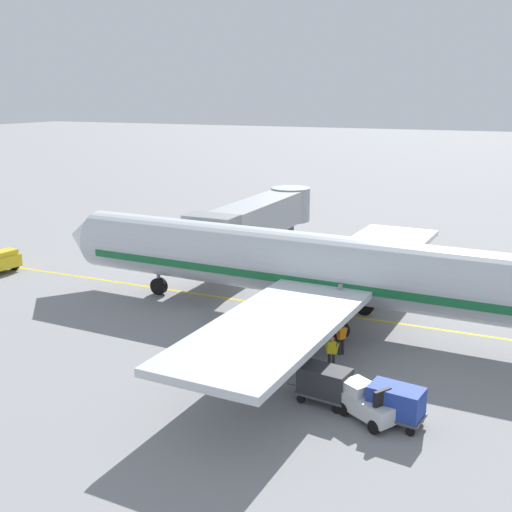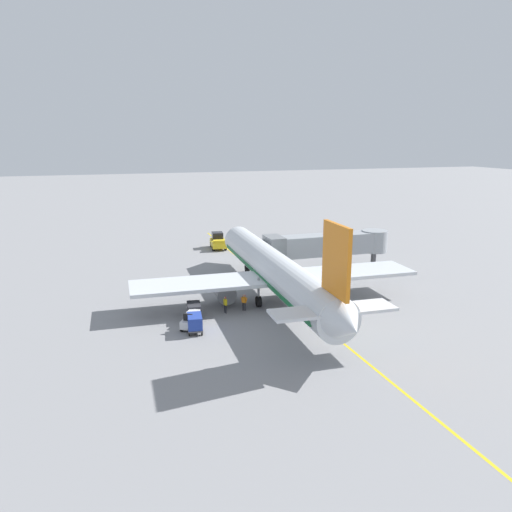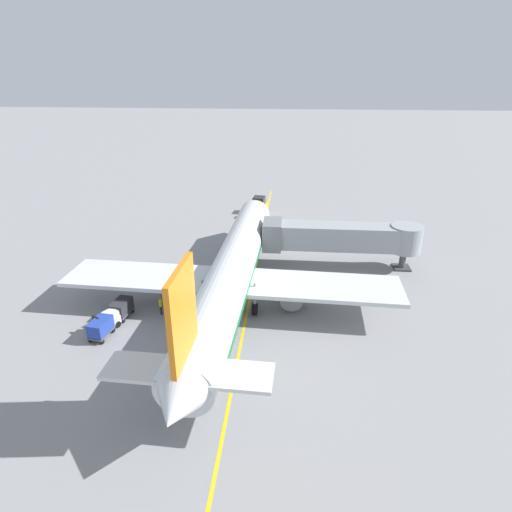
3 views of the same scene
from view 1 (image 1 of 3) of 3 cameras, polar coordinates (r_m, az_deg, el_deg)
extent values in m
plane|color=gray|center=(37.99, 7.87, -5.32)|extent=(400.00, 400.00, 0.00)
cube|color=gold|center=(37.99, 7.87, -5.32)|extent=(0.24, 80.00, 0.01)
cylinder|color=silver|center=(35.93, 5.83, -0.92)|extent=(4.96, 32.12, 3.70)
cube|color=#196B38|center=(36.06, 5.81, -1.63)|extent=(4.89, 29.56, 0.44)
cone|color=silver|center=(44.84, -15.13, 1.74)|extent=(3.72, 2.54, 3.63)
cube|color=black|center=(43.54, -13.41, 2.35)|extent=(2.82, 1.21, 0.60)
cube|color=silver|center=(35.78, 7.30, -2.11)|extent=(30.18, 6.38, 0.36)
cylinder|color=gray|center=(31.62, 2.45, -6.65)|extent=(2.12, 3.28, 2.00)
cylinder|color=gray|center=(41.38, 8.78, -1.68)|extent=(2.12, 3.28, 2.00)
cylinder|color=black|center=(41.85, -8.73, -2.69)|extent=(0.49, 1.12, 1.10)
cylinder|color=gray|center=(41.43, -8.81, -0.64)|extent=(0.24, 0.24, 2.00)
cylinder|color=black|center=(34.08, 7.46, -6.68)|extent=(0.49, 1.12, 1.10)
cylinder|color=gray|center=(33.56, 7.55, -4.21)|extent=(0.24, 0.24, 2.00)
cylinder|color=black|center=(38.21, 9.78, -4.41)|extent=(0.49, 1.12, 1.10)
cylinder|color=gray|center=(37.74, 9.88, -2.18)|extent=(0.24, 0.24, 2.00)
cube|color=#93999E|center=(47.99, -0.19, 3.31)|extent=(14.99, 2.80, 2.60)
cube|color=slate|center=(42.14, -4.01, 1.70)|extent=(2.00, 3.50, 2.99)
cylinder|color=#93999E|center=(54.77, 3.11, 4.68)|extent=(3.36, 3.36, 2.86)
cylinder|color=#4C4C51|center=(55.23, 3.07, 2.23)|extent=(0.70, 0.70, 2.19)
cube|color=#38383A|center=(55.45, 3.06, 1.21)|extent=(1.80, 1.80, 0.16)
cube|color=gold|center=(49.55, -21.82, 0.24)|extent=(1.99, 1.32, 0.36)
cylinder|color=black|center=(50.43, -20.94, -0.71)|extent=(0.44, 0.84, 0.80)
cube|color=silver|center=(26.41, 10.12, -13.15)|extent=(2.31, 2.76, 0.70)
cube|color=silver|center=(26.59, 9.12, -11.53)|extent=(1.41, 1.42, 0.44)
cube|color=black|center=(25.68, 11.29, -12.37)|extent=(0.80, 0.57, 0.64)
cylinder|color=black|center=(26.19, 9.99, -11.79)|extent=(0.20, 0.27, 0.54)
cylinder|color=black|center=(26.79, 7.90, -13.48)|extent=(0.46, 0.58, 0.56)
cylinder|color=black|center=(27.46, 9.61, -12.82)|extent=(0.46, 0.58, 0.56)
cylinder|color=black|center=(25.70, 10.61, -14.89)|extent=(0.46, 0.58, 0.56)
cylinder|color=black|center=(26.39, 12.32, -14.15)|extent=(0.46, 0.58, 0.56)
cube|color=#4C4C51|center=(27.61, 6.17, -12.20)|extent=(1.59, 2.36, 0.12)
cube|color=#2D2D33|center=(27.34, 6.21, -11.06)|extent=(1.51, 2.24, 1.10)
cylinder|color=#4C4C51|center=(28.21, 3.48, -11.55)|extent=(0.16, 0.70, 0.07)
cylinder|color=black|center=(27.61, 4.06, -12.71)|extent=(0.17, 0.37, 0.36)
cylinder|color=black|center=(28.49, 5.15, -11.83)|extent=(0.17, 0.37, 0.36)
cylinder|color=black|center=(26.97, 7.23, -13.50)|extent=(0.17, 0.37, 0.36)
cylinder|color=black|center=(27.86, 8.23, -12.56)|extent=(0.17, 0.37, 0.36)
cube|color=#4C4C51|center=(26.46, 12.41, -13.73)|extent=(1.59, 2.36, 0.12)
cube|color=#233D9E|center=(26.18, 12.48, -12.55)|extent=(1.51, 2.24, 1.10)
cylinder|color=#4C4C51|center=(26.91, 9.44, -13.09)|extent=(0.16, 0.70, 0.07)
cylinder|color=black|center=(26.37, 10.21, -14.31)|extent=(0.17, 0.37, 0.36)
cylinder|color=black|center=(27.28, 11.13, -13.32)|extent=(0.17, 0.37, 0.36)
cylinder|color=black|center=(25.89, 13.71, -15.09)|extent=(0.17, 0.37, 0.36)
cylinder|color=black|center=(26.82, 14.50, -14.04)|extent=(0.17, 0.37, 0.36)
cylinder|color=#232328|center=(30.64, 6.60, -9.40)|extent=(0.15, 0.15, 0.85)
cylinder|color=#232328|center=(30.62, 6.98, -9.43)|extent=(0.15, 0.15, 0.85)
cube|color=yellow|center=(30.35, 6.83, -8.16)|extent=(0.31, 0.42, 0.60)
cylinder|color=yellow|center=(30.39, 6.35, -8.21)|extent=(0.13, 0.24, 0.57)
cylinder|color=yellow|center=(30.35, 7.30, -8.28)|extent=(0.13, 0.24, 0.57)
sphere|color=tan|center=(30.19, 6.85, -7.41)|extent=(0.22, 0.22, 0.22)
cube|color=red|center=(30.18, 6.85, -7.37)|extent=(0.13, 0.27, 0.10)
cylinder|color=#232328|center=(32.33, 7.52, -8.12)|extent=(0.15, 0.15, 0.85)
cylinder|color=#232328|center=(32.45, 7.81, -8.05)|extent=(0.15, 0.15, 0.85)
cube|color=orange|center=(32.12, 7.71, -6.89)|extent=(0.45, 0.42, 0.60)
cylinder|color=orange|center=(32.00, 7.35, -7.05)|extent=(0.23, 0.21, 0.57)
cylinder|color=orange|center=(32.28, 8.07, -6.88)|extent=(0.23, 0.21, 0.57)
sphere|color=beige|center=(31.97, 7.74, -6.17)|extent=(0.22, 0.22, 0.22)
cube|color=red|center=(31.96, 7.74, -6.13)|extent=(0.26, 0.22, 0.10)
camera|label=2|loc=(39.44, 92.84, 5.32)|focal=34.47mm
camera|label=3|loc=(45.05, 58.94, 17.20)|focal=29.71mm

